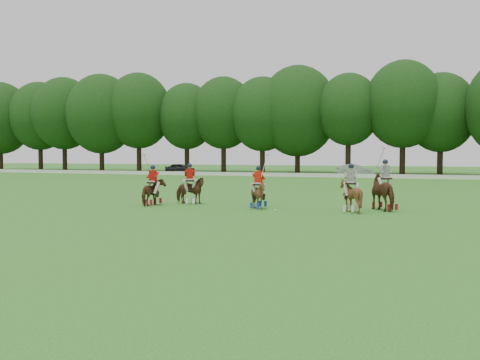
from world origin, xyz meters
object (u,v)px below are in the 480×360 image
(car_mid, at_px, (355,170))
(polo_red_b, at_px, (190,190))
(polo_red_a, at_px, (153,191))
(car_left, at_px, (180,168))
(polo_stripe_a, at_px, (385,192))
(polo_stripe_b, at_px, (351,195))
(polo_red_c, at_px, (259,194))
(polo_ball, at_px, (275,210))

(car_mid, distance_m, polo_red_b, 37.71)
(polo_red_a, bearing_deg, car_left, 113.36)
(polo_red_b, bearing_deg, polo_stripe_a, 1.26)
(car_mid, xyz_separation_m, polo_stripe_b, (4.37, -38.59, 0.11))
(car_left, relative_size, polo_red_a, 1.47)
(car_mid, relative_size, polo_red_a, 1.59)
(car_left, relative_size, car_mid, 0.93)
(car_mid, bearing_deg, polo_red_c, 163.26)
(car_left, distance_m, polo_red_a, 42.24)
(car_left, relative_size, polo_ball, 43.65)
(polo_stripe_a, relative_size, polo_stripe_b, 1.32)
(car_left, xyz_separation_m, polo_ball, (23.55, -39.29, -0.62))
(polo_stripe_a, bearing_deg, polo_red_a, -172.46)
(polo_red_b, distance_m, polo_stripe_b, 8.80)
(polo_red_b, xyz_separation_m, polo_ball, (5.28, -1.83, -0.73))
(polo_stripe_a, bearing_deg, car_mid, 98.88)
(car_mid, height_order, polo_stripe_a, polo_stripe_a)
(polo_red_c, height_order, polo_ball, polo_red_c)
(car_left, height_order, polo_red_a, polo_red_a)
(car_mid, distance_m, polo_red_c, 38.65)
(car_mid, height_order, polo_red_a, polo_red_a)
(car_left, height_order, polo_ball, car_left)
(car_mid, relative_size, polo_stripe_a, 1.41)
(polo_red_c, xyz_separation_m, polo_ball, (1.04, -0.64, -0.70))
(polo_red_a, distance_m, polo_stripe_b, 10.25)
(polo_stripe_b, bearing_deg, polo_red_b, 172.57)
(polo_red_a, bearing_deg, polo_stripe_b, 1.04)
(car_mid, bearing_deg, polo_red_b, 156.79)
(polo_red_a, distance_m, polo_red_c, 5.76)
(car_mid, xyz_separation_m, polo_red_b, (-4.36, -37.46, 0.07))
(polo_red_b, relative_size, polo_stripe_a, 0.73)
(polo_red_c, xyz_separation_m, polo_stripe_a, (5.93, 1.42, 0.16))
(polo_stripe_a, distance_m, polo_ball, 5.38)
(polo_ball, bearing_deg, polo_red_a, 175.75)
(polo_red_c, distance_m, polo_stripe_b, 4.49)
(polo_red_c, distance_m, polo_stripe_a, 6.10)
(polo_red_b, height_order, polo_red_c, polo_red_c)
(car_left, relative_size, polo_stripe_a, 1.31)
(car_left, bearing_deg, polo_stripe_b, -154.94)
(car_mid, xyz_separation_m, polo_red_a, (-5.88, -38.78, 0.05))
(polo_red_b, xyz_separation_m, polo_red_c, (4.24, -1.19, -0.02))
(polo_red_a, height_order, polo_ball, polo_red_a)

